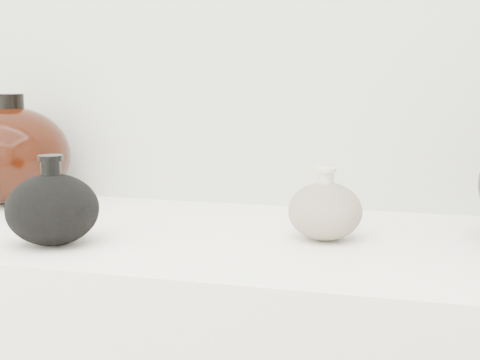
# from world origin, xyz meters

# --- Properties ---
(black_gourd_vase) EXTENTS (0.15, 0.15, 0.13)m
(black_gourd_vase) POSITION_xyz_m (-0.22, 0.82, 0.95)
(black_gourd_vase) COLOR black
(black_gourd_vase) RESTS_ON display_counter
(cream_gourd_vase) EXTENTS (0.14, 0.14, 0.11)m
(cream_gourd_vase) POSITION_xyz_m (0.17, 0.96, 0.95)
(cream_gourd_vase) COLOR beige
(cream_gourd_vase) RESTS_ON display_counter
(left_round_pot) EXTENTS (0.25, 0.25, 0.21)m
(left_round_pot) POSITION_xyz_m (-0.47, 1.09, 1.00)
(left_round_pot) COLOR black
(left_round_pot) RESTS_ON display_counter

